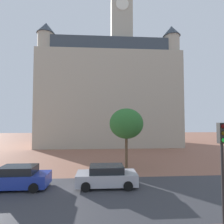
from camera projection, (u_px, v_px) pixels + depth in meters
ground_plane at (117, 194)px, 11.76m from camera, size 120.00×120.00×0.00m
street_asphalt_strip at (117, 195)px, 11.56m from camera, size 120.00×7.10×0.00m
landmark_building at (110, 93)px, 36.73m from camera, size 26.10×12.35×35.12m
car_blue at (18, 178)px, 12.70m from camera, size 4.21×2.02×1.55m
car_silver at (107, 176)px, 13.11m from camera, size 4.34×2.09×1.49m
traffic_light_pole at (222, 155)px, 7.81m from camera, size 0.28×0.34×4.67m
tree_curb_far at (126, 124)px, 18.18m from camera, size 3.40×3.40×6.00m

